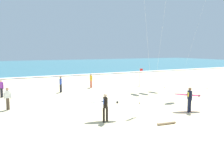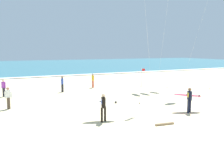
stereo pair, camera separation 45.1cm
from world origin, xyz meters
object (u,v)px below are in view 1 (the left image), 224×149
driftwood_log (166,123)px  bystander_yellow_top (91,81)px  surfer_trailing (189,97)px  bystander_purple_top (1,88)px  bystander_blue_top (61,84)px  surfer_lead (105,104)px  bystander_white_top (8,98)px  lifeguard_flag (140,75)px

driftwood_log → bystander_yellow_top: bearing=87.6°
surfer_trailing → bystander_purple_top: (-11.63, 10.78, -0.23)m
bystander_blue_top → bystander_yellow_top: bearing=18.6°
bystander_purple_top → surfer_lead: bearing=-61.1°
surfer_trailing → bystander_purple_top: 15.86m
surfer_lead → bystander_yellow_top: bearing=73.2°
bystander_yellow_top → bystander_purple_top: (-9.05, -1.33, 0.00)m
bystander_white_top → driftwood_log: 11.01m
bystander_blue_top → lifeguard_flag: lifeguard_flag is taller
surfer_trailing → bystander_blue_top: (-6.30, 10.86, -0.23)m
surfer_lead → surfer_trailing: 6.07m
bystander_blue_top → surfer_lead: bearing=-88.5°
driftwood_log → bystander_blue_top: bearing=104.3°
surfer_trailing → bystander_purple_top: bearing=137.2°
surfer_trailing → lifeguard_flag: bearing=73.6°
surfer_trailing → bystander_yellow_top: 12.38m
surfer_lead → lifeguard_flag: bearing=48.0°
bystander_blue_top → bystander_yellow_top: (3.72, 1.25, 0.00)m
bystander_white_top → driftwood_log: bystander_white_top is taller
surfer_trailing → lifeguard_flag: (3.22, 10.92, 0.22)m
lifeguard_flag → driftwood_log: size_ratio=1.82×
bystander_yellow_top → driftwood_log: bystander_yellow_top is taller
bystander_purple_top → bystander_white_top: bearing=-84.8°
bystander_purple_top → lifeguard_flag: bearing=0.6°
bystander_purple_top → driftwood_log: (8.49, -12.27, -0.75)m
bystander_blue_top → driftwood_log: size_ratio=1.38×
surfer_lead → lifeguard_flag: size_ratio=0.95×
bystander_yellow_top → surfer_lead: bearing=-106.8°
bystander_purple_top → lifeguard_flag: (14.85, 0.15, 0.45)m
bystander_blue_top → lifeguard_flag: size_ratio=0.76×
surfer_lead → bystander_purple_top: 11.59m
bystander_blue_top → lifeguard_flag: (9.52, 0.06, 0.45)m
bystander_white_top → driftwood_log: size_ratio=1.38×
surfer_trailing → bystander_white_top: size_ratio=1.27×
bystander_purple_top → driftwood_log: bearing=-55.3°
surfer_trailing → bystander_purple_top: surfer_trailing is taller
surfer_lead → bystander_yellow_top: 11.99m
surfer_trailing → bystander_yellow_top: size_ratio=1.27×
bystander_purple_top → bystander_blue_top: bearing=0.9°
surfer_trailing → bystander_white_top: bearing=151.9°
bystander_blue_top → bystander_purple_top: same height
bystander_yellow_top → bystander_white_top: bearing=-144.6°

